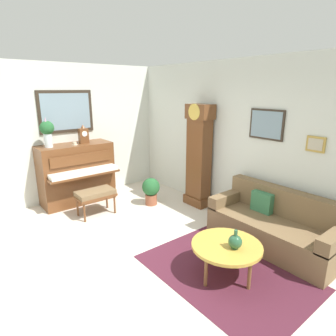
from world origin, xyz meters
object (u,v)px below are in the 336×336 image
(piano_bench, at_px, (95,194))
(grandfather_clock, at_px, (199,159))
(flower_vase, at_px, (47,131))
(coffee_table, at_px, (227,246))
(green_jug, at_px, (235,242))
(teacup, at_px, (75,144))
(potted_plant, at_px, (151,190))
(piano, at_px, (77,173))
(mantel_clock, at_px, (83,135))
(couch, at_px, (274,226))

(piano_bench, height_order, grandfather_clock, grandfather_clock)
(flower_vase, bearing_deg, grandfather_clock, 54.57)
(coffee_table, height_order, green_jug, green_jug)
(coffee_table, bearing_deg, flower_vase, -164.31)
(teacup, xyz_separation_m, green_jug, (3.58, 0.53, -0.73))
(piano_bench, distance_m, coffee_table, 2.75)
(green_jug, distance_m, potted_plant, 2.65)
(grandfather_clock, distance_m, flower_vase, 2.93)
(piano_bench, bearing_deg, coffee_table, 10.51)
(potted_plant, bearing_deg, flower_vase, -124.31)
(piano_bench, bearing_deg, piano, -179.99)
(piano, relative_size, piano_bench, 2.06)
(grandfather_clock, distance_m, mantel_clock, 2.38)
(green_jug, relative_size, potted_plant, 0.43)
(piano_bench, bearing_deg, mantel_clock, 166.48)
(couch, bearing_deg, grandfather_clock, 173.44)
(flower_vase, relative_size, teacup, 5.00)
(piano, height_order, piano_bench, piano)
(piano, relative_size, flower_vase, 2.48)
(grandfather_clock, relative_size, green_jug, 8.46)
(piano_bench, relative_size, potted_plant, 1.25)
(piano, relative_size, coffee_table, 1.64)
(couch, height_order, potted_plant, couch)
(couch, bearing_deg, green_jug, -82.94)
(coffee_table, distance_m, mantel_clock, 3.69)
(piano, relative_size, teacup, 12.41)
(piano_bench, height_order, potted_plant, potted_plant)
(green_jug, bearing_deg, coffee_table, -175.99)
(flower_vase, height_order, green_jug, flower_vase)
(piano, relative_size, potted_plant, 2.57)
(piano_bench, height_order, mantel_clock, mantel_clock)
(couch, xyz_separation_m, potted_plant, (-2.44, -0.54, 0.01))
(flower_vase, bearing_deg, mantel_clock, 89.96)
(couch, bearing_deg, piano, -155.15)
(grandfather_clock, height_order, flower_vase, grandfather_clock)
(potted_plant, bearing_deg, grandfather_clock, 52.33)
(green_jug, bearing_deg, flower_vase, -164.67)
(piano_bench, height_order, couch, couch)
(mantel_clock, distance_m, potted_plant, 1.76)
(green_jug, bearing_deg, piano, -172.07)
(flower_vase, distance_m, potted_plant, 2.27)
(coffee_table, height_order, potted_plant, potted_plant)
(couch, relative_size, green_jug, 7.92)
(couch, bearing_deg, mantel_clock, -157.88)
(couch, relative_size, teacup, 16.38)
(piano_bench, bearing_deg, potted_plant, 77.35)
(piano, xyz_separation_m, grandfather_clock, (1.67, 1.85, 0.35))
(grandfather_clock, bearing_deg, mantel_clock, -135.33)
(teacup, xyz_separation_m, potted_plant, (1.00, 1.11, -0.93))
(grandfather_clock, height_order, mantel_clock, grandfather_clock)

